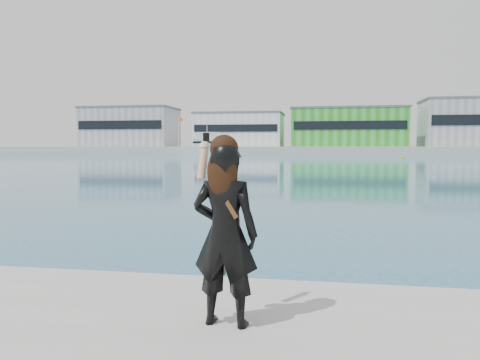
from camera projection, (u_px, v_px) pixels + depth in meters
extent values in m
cube|color=#9E9E99|center=(318.00, 150.00, 131.94)|extent=(320.00, 40.00, 2.00)
cube|color=gray|center=(131.00, 128.00, 138.95)|extent=(26.00, 16.00, 11.00)
cube|color=black|center=(119.00, 125.00, 130.95)|extent=(24.70, 0.20, 2.42)
cube|color=#59595B|center=(130.00, 108.00, 138.52)|extent=(26.52, 16.32, 0.50)
cube|color=silver|center=(240.00, 131.00, 133.35)|extent=(24.00, 15.00, 9.00)
cube|color=black|center=(235.00, 128.00, 125.85)|extent=(22.80, 0.20, 1.98)
cube|color=#59595B|center=(240.00, 114.00, 133.00)|extent=(24.48, 15.30, 0.50)
cube|color=#318B22|center=(348.00, 128.00, 128.15)|extent=(30.00, 16.00, 10.00)
cube|color=black|center=(349.00, 125.00, 120.16)|extent=(28.50, 0.20, 2.20)
cube|color=#59595B|center=(348.00, 109.00, 127.77)|extent=(30.60, 16.32, 0.50)
cube|color=gray|center=(472.00, 124.00, 122.58)|extent=(25.00, 15.00, 12.00)
cube|color=#59595B|center=(473.00, 100.00, 122.12)|extent=(25.50, 15.30, 0.50)
cylinder|color=silver|center=(179.00, 132.00, 129.26)|extent=(0.16, 0.16, 8.00)
cube|color=#E4520D|center=(181.00, 120.00, 128.90)|extent=(1.20, 0.04, 0.80)
cylinder|color=silver|center=(405.00, 131.00, 118.95)|extent=(0.16, 0.16, 8.00)
cube|color=#E4520D|center=(408.00, 117.00, 118.59)|extent=(1.20, 0.04, 0.80)
cube|color=silver|center=(214.00, 150.00, 118.11)|extent=(16.40, 8.67, 2.11)
cube|color=silver|center=(211.00, 142.00, 117.86)|extent=(9.46, 6.02, 1.93)
cube|color=silver|center=(207.00, 135.00, 117.63)|extent=(5.90, 4.35, 1.58)
cube|color=black|center=(211.00, 142.00, 117.86)|extent=(9.66, 6.15, 0.53)
cylinder|color=silver|center=(207.00, 129.00, 117.51)|extent=(0.14, 0.14, 1.76)
sphere|color=#F2AB0C|center=(403.00, 158.00, 85.02)|extent=(0.50, 0.50, 0.50)
sphere|color=#F2AB0C|center=(215.00, 156.00, 106.04)|extent=(0.50, 0.50, 0.50)
imported|color=black|center=(225.00, 235.00, 3.77)|extent=(0.57, 0.40, 1.49)
sphere|color=black|center=(224.00, 149.00, 3.70)|extent=(0.23, 0.23, 0.23)
ellipsoid|color=black|center=(222.00, 173.00, 3.67)|extent=(0.25, 0.13, 0.40)
cylinder|color=tan|center=(203.00, 161.00, 3.88)|extent=(0.08, 0.18, 0.32)
cylinder|color=white|center=(205.00, 145.00, 3.91)|extent=(0.09, 0.09, 0.03)
cube|color=black|center=(206.00, 139.00, 3.95)|extent=(0.06, 0.02, 0.11)
cube|color=#4C2D14|center=(225.00, 200.00, 3.66)|extent=(0.21, 0.03, 0.30)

